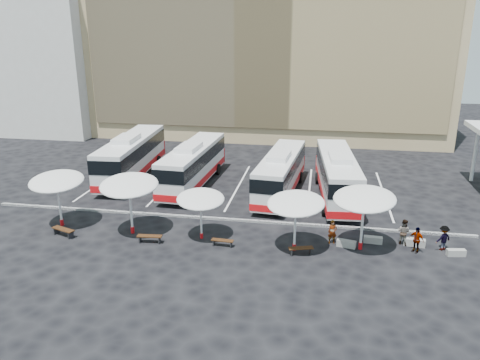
% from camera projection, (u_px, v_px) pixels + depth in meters
% --- Properties ---
extents(ground, '(120.00, 120.00, 0.00)m').
position_uv_depth(ground, '(218.00, 223.00, 32.41)').
color(ground, black).
rests_on(ground, ground).
extents(sandstone_building, '(42.00, 18.25, 29.60)m').
position_uv_depth(sandstone_building, '(272.00, 30.00, 58.34)').
color(sandstone_building, tan).
rests_on(sandstone_building, ground).
extents(apartment_block, '(14.00, 14.00, 18.00)m').
position_uv_depth(apartment_block, '(53.00, 59.00, 60.42)').
color(apartment_block, beige).
rests_on(apartment_block, ground).
extents(curb_divider, '(34.00, 0.25, 0.15)m').
position_uv_depth(curb_divider, '(220.00, 219.00, 32.85)').
color(curb_divider, black).
rests_on(curb_divider, ground).
extents(bay_lines, '(24.15, 12.00, 0.01)m').
position_uv_depth(bay_lines, '(239.00, 186.00, 39.90)').
color(bay_lines, white).
rests_on(bay_lines, ground).
extents(bus_0, '(3.46, 12.62, 3.96)m').
position_uv_depth(bus_0, '(132.00, 155.00, 41.77)').
color(bus_0, silver).
rests_on(bus_0, ground).
extents(bus_1, '(3.16, 11.91, 3.75)m').
position_uv_depth(bus_1, '(193.00, 163.00, 39.62)').
color(bus_1, silver).
rests_on(bus_1, ground).
extents(bus_2, '(3.41, 11.50, 3.60)m').
position_uv_depth(bus_2, '(281.00, 172.00, 37.54)').
color(bus_2, silver).
rests_on(bus_2, ground).
extents(bus_3, '(3.48, 12.01, 3.76)m').
position_uv_depth(bus_3, '(337.00, 174.00, 36.65)').
color(bus_3, silver).
rests_on(bus_3, ground).
extents(sunshade_0, '(4.30, 4.33, 3.72)m').
position_uv_depth(sunshade_0, '(57.00, 181.00, 31.00)').
color(sunshade_0, silver).
rests_on(sunshade_0, ground).
extents(sunshade_1, '(4.40, 4.44, 3.90)m').
position_uv_depth(sunshade_1, '(129.00, 185.00, 29.75)').
color(sunshade_1, silver).
rests_on(sunshade_1, ground).
extents(sunshade_2, '(3.79, 3.82, 3.15)m').
position_uv_depth(sunshade_2, '(201.00, 199.00, 29.17)').
color(sunshade_2, silver).
rests_on(sunshade_2, ground).
extents(sunshade_3, '(4.17, 4.20, 3.57)m').
position_uv_depth(sunshade_3, '(296.00, 204.00, 27.45)').
color(sunshade_3, silver).
rests_on(sunshade_3, ground).
extents(sunshade_4, '(4.74, 4.77, 3.84)m').
position_uv_depth(sunshade_4, '(364.00, 199.00, 27.53)').
color(sunshade_4, silver).
rests_on(sunshade_4, ground).
extents(wood_bench_0, '(1.73, 1.00, 0.51)m').
position_uv_depth(wood_bench_0, '(63.00, 230.00, 30.19)').
color(wood_bench_0, black).
rests_on(wood_bench_0, ground).
extents(wood_bench_1, '(1.59, 0.55, 0.48)m').
position_uv_depth(wood_bench_1, '(150.00, 237.00, 29.28)').
color(wood_bench_1, black).
rests_on(wood_bench_1, ground).
extents(wood_bench_2, '(1.40, 0.45, 0.42)m').
position_uv_depth(wood_bench_2, '(222.00, 241.00, 28.81)').
color(wood_bench_2, black).
rests_on(wood_bench_2, ground).
extents(wood_bench_3, '(1.53, 0.80, 0.45)m').
position_uv_depth(wood_bench_3, '(301.00, 249.00, 27.74)').
color(wood_bench_3, black).
rests_on(wood_bench_3, ground).
extents(conc_bench_0, '(1.21, 0.65, 0.43)m').
position_uv_depth(conc_bench_0, '(346.00, 244.00, 28.75)').
color(conc_bench_0, gray).
rests_on(conc_bench_0, ground).
extents(conc_bench_1, '(1.16, 0.45, 0.43)m').
position_uv_depth(conc_bench_1, '(373.00, 240.00, 29.28)').
color(conc_bench_1, gray).
rests_on(conc_bench_1, ground).
extents(conc_bench_2, '(1.30, 0.59, 0.47)m').
position_uv_depth(conc_bench_2, '(414.00, 242.00, 28.88)').
color(conc_bench_2, gray).
rests_on(conc_bench_2, ground).
extents(conc_bench_3, '(1.10, 0.51, 0.40)m').
position_uv_depth(conc_bench_3, '(456.00, 253.00, 27.64)').
color(conc_bench_3, gray).
rests_on(conc_bench_3, ground).
extents(passenger_0, '(0.62, 0.46, 1.53)m').
position_uv_depth(passenger_0, '(332.00, 232.00, 29.08)').
color(passenger_0, black).
rests_on(passenger_0, ground).
extents(passenger_1, '(1.01, 0.95, 1.65)m').
position_uv_depth(passenger_1, '(404.00, 232.00, 28.92)').
color(passenger_1, black).
rests_on(passenger_1, ground).
extents(passenger_2, '(0.98, 0.89, 1.61)m').
position_uv_depth(passenger_2, '(416.00, 240.00, 27.93)').
color(passenger_2, black).
rests_on(passenger_2, ground).
extents(passenger_3, '(1.17, 1.03, 1.57)m').
position_uv_depth(passenger_3, '(443.00, 238.00, 28.21)').
color(passenger_3, black).
rests_on(passenger_3, ground).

